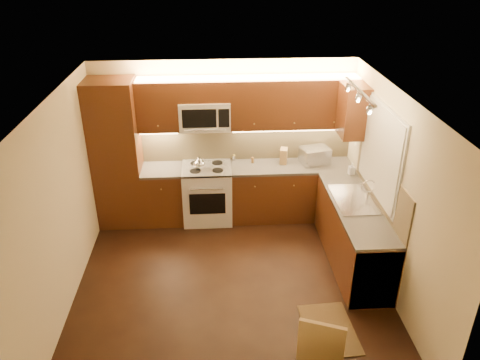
{
  "coord_description": "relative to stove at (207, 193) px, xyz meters",
  "views": [
    {
      "loc": [
        -0.19,
        -4.9,
        4.02
      ],
      "look_at": [
        0.15,
        0.55,
        1.25
      ],
      "focal_mm": 35.08,
      "sensor_mm": 36.0,
      "label": 1
    }
  ],
  "objects": [
    {
      "name": "knife_block",
      "position": [
        1.22,
        0.13,
        0.56
      ],
      "size": [
        0.15,
        0.19,
        0.24
      ],
      "primitive_type": "cube",
      "rotation": [
        0.0,
        0.0,
        -0.22
      ],
      "color": "#9E7947",
      "rests_on": "counter_back_right"
    },
    {
      "name": "upper_cab_back_right",
      "position": [
        1.34,
        0.15,
        1.42
      ],
      "size": [
        1.92,
        0.35,
        0.75
      ],
      "primitive_type": "cube",
      "color": "#48270F",
      "rests_on": "wall_back"
    },
    {
      "name": "wall_left",
      "position": [
        -1.7,
        -1.68,
        0.79
      ],
      "size": [
        0.01,
        4.0,
        2.5
      ],
      "primitive_type": "cube",
      "color": "beige",
      "rests_on": "ground"
    },
    {
      "name": "backsplash_right",
      "position": [
        2.29,
        -1.28,
        0.74
      ],
      "size": [
        0.02,
        2.0,
        0.6
      ],
      "primitive_type": "cube",
      "color": "tan",
      "rests_on": "wall_right"
    },
    {
      "name": "track_light_bar",
      "position": [
        1.85,
        -1.27,
        2.0
      ],
      "size": [
        0.04,
        1.2,
        0.03
      ],
      "primitive_type": "cube",
      "color": "silver",
      "rests_on": "ceiling"
    },
    {
      "name": "upper_cab_right_corner",
      "position": [
        2.12,
        -0.28,
        1.42
      ],
      "size": [
        0.35,
        0.5,
        0.75
      ],
      "primitive_type": "cube",
      "color": "#48270F",
      "rests_on": "wall_right"
    },
    {
      "name": "kettle",
      "position": [
        -0.11,
        -0.07,
        0.57
      ],
      "size": [
        0.19,
        0.19,
        0.21
      ],
      "primitive_type": null,
      "rotation": [
        0.0,
        0.0,
        0.07
      ],
      "color": "silver",
      "rests_on": "stove"
    },
    {
      "name": "floor",
      "position": [
        0.3,
        -1.68,
        -0.46
      ],
      "size": [
        4.0,
        4.0,
        0.01
      ],
      "primitive_type": "cube",
      "color": "black",
      "rests_on": "ground"
    },
    {
      "name": "dining_chair",
      "position": [
        1.12,
        -3.29,
        0.03
      ],
      "size": [
        0.56,
        0.56,
        0.98
      ],
      "primitive_type": null,
      "rotation": [
        0.0,
        0.0,
        -0.36
      ],
      "color": "#9E7947",
      "rests_on": "floor"
    },
    {
      "name": "wall_front",
      "position": [
        0.3,
        -3.67,
        0.79
      ],
      "size": [
        4.0,
        0.01,
        2.5
      ],
      "primitive_type": "cube",
      "color": "beige",
      "rests_on": "ground"
    },
    {
      "name": "ceiling",
      "position": [
        0.3,
        -1.68,
        2.04
      ],
      "size": [
        4.0,
        4.0,
        0.01
      ],
      "primitive_type": "cube",
      "color": "beige",
      "rests_on": "ground"
    },
    {
      "name": "counter_back_left",
      "position": [
        -0.69,
        0.02,
        0.42
      ],
      "size": [
        0.62,
        0.6,
        0.04
      ],
      "primitive_type": "cube",
      "color": "#322F2D",
      "rests_on": "base_cab_back_left"
    },
    {
      "name": "dishwasher",
      "position": [
        2.0,
        -1.98,
        -0.03
      ],
      "size": [
        0.58,
        0.6,
        0.84
      ],
      "primitive_type": "cube",
      "color": "silver",
      "rests_on": "floor"
    },
    {
      "name": "sink",
      "position": [
        2.0,
        -1.12,
        0.52
      ],
      "size": [
        0.52,
        0.86,
        0.15
      ],
      "primitive_type": null,
      "color": "silver",
      "rests_on": "counter_right"
    },
    {
      "name": "window_blinds",
      "position": [
        2.27,
        -1.12,
        1.14
      ],
      "size": [
        0.02,
        1.36,
        1.16
      ],
      "primitive_type": "cube",
      "color": "silver",
      "rests_on": "wall_right"
    },
    {
      "name": "microwave",
      "position": [
        0.0,
        0.14,
        1.26
      ],
      "size": [
        0.76,
        0.38,
        0.44
      ],
      "primitive_type": null,
      "color": "silver",
      "rests_on": "wall_back"
    },
    {
      "name": "counter_back_right",
      "position": [
        1.34,
        0.02,
        0.42
      ],
      "size": [
        1.92,
        0.6,
        0.04
      ],
      "primitive_type": "cube",
      "color": "#322F2D",
      "rests_on": "base_cab_back_right"
    },
    {
      "name": "upper_cab_back_left",
      "position": [
        -0.69,
        0.15,
        1.42
      ],
      "size": [
        0.62,
        0.35,
        0.75
      ],
      "primitive_type": "cube",
      "color": "#48270F",
      "rests_on": "wall_back"
    },
    {
      "name": "wall_back",
      "position": [
        0.3,
        0.32,
        0.79
      ],
      "size": [
        4.0,
        0.01,
        2.5
      ],
      "primitive_type": "cube",
      "color": "beige",
      "rests_on": "ground"
    },
    {
      "name": "counter_right",
      "position": [
        2.0,
        -1.28,
        0.42
      ],
      "size": [
        0.6,
        2.0,
        0.04
      ],
      "primitive_type": "cube",
      "color": "#322F2D",
      "rests_on": "base_cab_right"
    },
    {
      "name": "window_frame",
      "position": [
        2.29,
        -1.12,
        1.14
      ],
      "size": [
        0.03,
        1.44,
        1.24
      ],
      "primitive_type": "cube",
      "color": "silver",
      "rests_on": "wall_right"
    },
    {
      "name": "wall_right",
      "position": [
        2.3,
        -1.68,
        0.79
      ],
      "size": [
        0.01,
        4.0,
        2.5
      ],
      "primitive_type": "cube",
      "color": "beige",
      "rests_on": "ground"
    },
    {
      "name": "base_cab_back_right",
      "position": [
        1.34,
        0.02,
        -0.03
      ],
      "size": [
        1.92,
        0.6,
        0.86
      ],
      "primitive_type": "cube",
      "color": "#48270F",
      "rests_on": "floor"
    },
    {
      "name": "stove",
      "position": [
        0.0,
        0.0,
        0.0
      ],
      "size": [
        0.76,
        0.65,
        0.92
      ],
      "primitive_type": null,
      "color": "silver",
      "rests_on": "floor"
    },
    {
      "name": "pantry",
      "position": [
        -1.35,
        0.02,
        0.69
      ],
      "size": [
        0.7,
        0.6,
        2.3
      ],
      "primitive_type": "cube",
      "color": "#48270F",
      "rests_on": "floor"
    },
    {
      "name": "rug",
      "position": [
        1.4,
        -2.58,
        -0.45
      ],
      "size": [
        0.61,
        0.88,
        0.01
      ],
      "primitive_type": "cube",
      "rotation": [
        0.0,
        0.0,
        0.06
      ],
      "color": "black",
      "rests_on": "floor"
    },
    {
      "name": "base_cab_back_left",
      "position": [
        -0.69,
        0.02,
        -0.03
      ],
      "size": [
        0.62,
        0.6,
        0.86
      ],
      "primitive_type": "cube",
      "color": "#48270F",
      "rests_on": "floor"
    },
    {
      "name": "spice_jar_b",
      "position": [
        0.73,
        0.16,
        0.49
      ],
      "size": [
        0.05,
        0.05,
        0.09
      ],
      "primitive_type": "cylinder",
      "rotation": [
        0.0,
        0.0,
        0.11
      ],
      "color": "brown",
      "rests_on": "counter_back_right"
    },
    {
      "name": "toaster_oven",
      "position": [
        1.71,
        0.09,
        0.57
      ],
      "size": [
        0.49,
        0.41,
        0.26
      ],
      "primitive_type": "cube",
      "rotation": [
        0.0,
        0.0,
        0.24
      ],
      "color": "silver",
      "rests_on": "counter_back_right"
    },
    {
      "name": "spice_jar_d",
      "position": [
        0.44,
        0.26,
        0.49
      ],
      "size": [
        0.05,
        0.05,
        0.1
      ],
      "primitive_type": "cylinder",
      "rotation": [
        0.0,
        0.0,
        0.1
      ],
      "color": "olive",
      "rests_on": "counter_back_right"
    },
    {
      "name": "base_cab_right",
      "position": [
        2.0,
        -1.28,
        -0.03
      ],
      "size": [
        0.6,
        2.0,
        0.86
      ],
      "primitive_type": "cube",
      "color": "#48270F",
      "rests_on": "floor"
    },
    {
      "name": "soap_bottle",
      "position": [
        2.18,
        -0.34,
        0.53
      ],
      "size": [
        0.09,
        0.09,
        0.18
      ],
      "primitive_type": "imported",
      "rotation": [
        0.0,
        0.0,
        0.15
      ],
      "color": "silver",
      "rests_on": "counter_right"
    },
    {
      "name": "backsplash_back",
      "position": [
        0.65,
        0.31,
        0.74
      ],
      "size": [
        3.3,
        0.02,
        0.6
      ],
      "primitive_type": "cube",
      "color": "tan",
      "rests_on": "wall_back"
    },
    {
      "name": "upper_cab_bridge",
      "position": [
        0.0,
        0.15,
        1.63
      ],
      "size": [
        0.76,
        0.35,
        0.31
      ],
      "primitive_type": "cube",
      "color": "#48270F",
      "rests_on": "wall_back"
    },
    {
      "name": "spice_jar_a",
      "position": [
        0.44,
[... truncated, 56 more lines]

